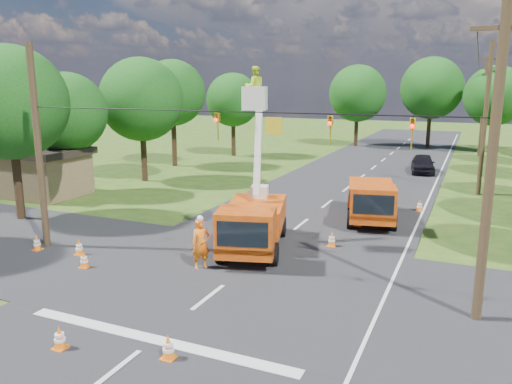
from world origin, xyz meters
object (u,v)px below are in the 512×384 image
at_px(traffic_cone_0, 60,337).
at_px(pole_right_mid, 485,118).
at_px(distant_car, 423,164).
at_px(pole_right_far, 483,106).
at_px(bucket_truck, 253,213).
at_px(tree_far_b, 432,88).
at_px(traffic_cone_2, 332,239).
at_px(tree_left_b, 10,103).
at_px(tree_left_c, 67,113).
at_px(traffic_cone_6, 37,243).
at_px(tree_left_d, 141,100).
at_px(traffic_cone_4, 84,260).
at_px(pole_left, 38,148).
at_px(shed, 43,171).
at_px(traffic_cone_5, 79,247).
at_px(traffic_cone_1, 168,347).
at_px(tree_left_f, 233,100).
at_px(second_truck, 371,200).
at_px(ground_worker, 201,244).
at_px(traffic_cone_3, 358,220).
at_px(pole_right_near, 492,159).
at_px(tree_far_a, 358,93).
at_px(tree_left_e, 172,93).
at_px(tree_far_c, 495,96).

distance_m(traffic_cone_0, pole_right_mid, 29.08).
xyz_separation_m(distant_car, pole_right_far, (4.30, 12.79, 4.34)).
bearing_deg(bucket_truck, tree_far_b, 68.96).
bearing_deg(traffic_cone_2, traffic_cone_0, -111.06).
xyz_separation_m(tree_left_b, tree_left_c, (-2.00, 6.00, -0.87)).
distance_m(traffic_cone_6, tree_left_d, 17.56).
height_order(traffic_cone_4, pole_left, pole_left).
distance_m(bucket_truck, pole_right_mid, 19.32).
xyz_separation_m(shed, tree_far_b, (21.00, 37.00, 5.19)).
height_order(traffic_cone_0, traffic_cone_5, same).
relative_size(pole_right_mid, pole_right_far, 1.00).
xyz_separation_m(traffic_cone_1, tree_left_f, (-15.74, 35.87, 5.33)).
distance_m(second_truck, ground_worker, 11.01).
height_order(bucket_truck, ground_worker, bucket_truck).
xyz_separation_m(ground_worker, pole_right_far, (10.16, 39.59, 4.08)).
bearing_deg(bucket_truck, traffic_cone_5, -166.76).
bearing_deg(traffic_cone_3, pole_right_far, 79.59).
height_order(second_truck, traffic_cone_0, second_truck).
bearing_deg(distant_car, traffic_cone_6, -123.90).
bearing_deg(tree_far_b, traffic_cone_5, -102.76).
bearing_deg(shed, traffic_cone_0, -42.70).
height_order(second_truck, shed, shed).
xyz_separation_m(traffic_cone_3, pole_right_near, (5.71, -8.92, 4.75)).
bearing_deg(traffic_cone_6, tree_left_b, 144.39).
bearing_deg(traffic_cone_0, traffic_cone_5, 129.23).
xyz_separation_m(pole_right_near, tree_far_a, (-13.50, 43.00, 1.08)).
bearing_deg(pole_right_near, tree_left_d, 147.45).
xyz_separation_m(tree_left_c, tree_left_f, (1.70, 21.00, 0.25)).
xyz_separation_m(pole_right_near, tree_left_e, (-25.30, 22.00, 1.38)).
bearing_deg(tree_left_b, traffic_cone_1, -29.88).
bearing_deg(traffic_cone_2, tree_far_c, 79.12).
height_order(traffic_cone_1, tree_left_e, tree_left_e).
distance_m(tree_left_e, tree_far_a, 24.09).
distance_m(traffic_cone_5, pole_left, 4.72).
relative_size(traffic_cone_4, traffic_cone_6, 1.00).
height_order(traffic_cone_1, tree_far_a, tree_far_a).
relative_size(ground_worker, tree_far_a, 0.22).
bearing_deg(ground_worker, traffic_cone_2, 2.14).
distance_m(distant_car, pole_right_mid, 9.45).
distance_m(traffic_cone_0, tree_left_d, 25.84).
bearing_deg(pole_right_far, tree_left_f, -156.77).
bearing_deg(tree_left_b, traffic_cone_2, 7.30).
xyz_separation_m(traffic_cone_1, shed, (-18.94, 13.87, 1.26)).
bearing_deg(pole_left, tree_far_a, 84.03).
xyz_separation_m(ground_worker, tree_left_e, (-15.14, 21.59, 5.46)).
height_order(traffic_cone_6, shed, shed).
xyz_separation_m(tree_left_d, tree_far_c, (24.50, 27.00, -0.06)).
bearing_deg(traffic_cone_2, pole_right_mid, 67.71).
distance_m(pole_right_near, tree_left_e, 33.56).
bearing_deg(shed, bucket_truck, -15.04).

